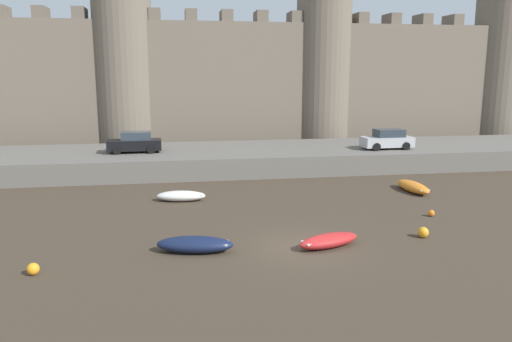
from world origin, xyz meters
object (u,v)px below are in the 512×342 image
rowboat_near_channel_right (413,187)px  car_quay_centre_west (387,139)px  rowboat_near_channel_left (195,244)px  mooring_buoy_off_centre (33,269)px  mooring_buoy_near_channel (423,232)px  car_quay_west (135,143)px  mooring_buoy_near_shore (431,213)px  rowboat_midflat_centre (329,240)px  rowboat_foreground_left (181,196)px

rowboat_near_channel_right → car_quay_centre_west: bearing=77.8°
rowboat_near_channel_left → mooring_buoy_off_centre: 6.45m
rowboat_near_channel_right → rowboat_near_channel_left: bearing=-148.4°
mooring_buoy_near_channel → car_quay_west: 23.61m
mooring_buoy_near_channel → mooring_buoy_near_shore: bearing=56.1°
car_quay_centre_west → rowboat_near_channel_left: bearing=-133.6°
rowboat_near_channel_left → car_quay_west: bearing=101.3°
mooring_buoy_near_channel → mooring_buoy_off_centre: size_ratio=1.08×
car_quay_west → rowboat_midflat_centre: bearing=-63.1°
rowboat_foreground_left → mooring_buoy_near_channel: size_ratio=6.00×
mooring_buoy_near_shore → mooring_buoy_off_centre: bearing=-165.7°
car_quay_centre_west → rowboat_foreground_left: bearing=-154.2°
rowboat_near_channel_left → mooring_buoy_near_channel: size_ratio=6.81×
rowboat_near_channel_left → mooring_buoy_off_centre: size_ratio=7.35×
car_quay_centre_west → mooring_buoy_off_centre: bearing=-140.5°
mooring_buoy_near_channel → mooring_buoy_off_centre: (-17.01, -1.67, -0.02)m
rowboat_near_channel_left → mooring_buoy_near_shore: rowboat_near_channel_left is taller
rowboat_near_channel_left → mooring_buoy_near_channel: bearing=1.1°
rowboat_near_channel_right → mooring_buoy_near_shore: size_ratio=9.76×
rowboat_near_channel_left → rowboat_midflat_centre: rowboat_near_channel_left is taller
mooring_buoy_near_shore → car_quay_centre_west: 14.39m
mooring_buoy_off_centre → car_quay_centre_west: size_ratio=0.12×
rowboat_midflat_centre → rowboat_near_channel_right: bearing=47.0°
mooring_buoy_off_centre → car_quay_centre_west: bearing=39.5°
rowboat_near_channel_left → mooring_buoy_off_centre: rowboat_near_channel_left is taller
rowboat_foreground_left → car_quay_west: 10.42m
car_quay_west → rowboat_near_channel_right: bearing=-28.0°
rowboat_foreground_left → mooring_buoy_near_channel: 14.26m
rowboat_near_channel_left → car_quay_centre_west: car_quay_centre_west is taller
rowboat_near_channel_left → mooring_buoy_near_channel: 10.74m
mooring_buoy_near_channel → mooring_buoy_off_centre: 17.10m
rowboat_near_channel_left → car_quay_west: 19.21m
rowboat_midflat_centre → car_quay_west: 21.47m
rowboat_foreground_left → car_quay_west: size_ratio=0.75×
rowboat_near_channel_right → mooring_buoy_off_centre: bearing=-153.4°
rowboat_midflat_centre → mooring_buoy_off_centre: 12.26m
rowboat_foreground_left → rowboat_near_channel_right: size_ratio=0.88×
rowboat_near_channel_right → mooring_buoy_near_shore: rowboat_near_channel_right is taller
rowboat_midflat_centre → mooring_buoy_off_centre: rowboat_midflat_centre is taller
rowboat_near_channel_right → mooring_buoy_near_channel: bearing=-113.9°
mooring_buoy_near_channel → rowboat_near_channel_right: bearing=66.1°
mooring_buoy_near_channel → car_quay_centre_west: car_quay_centre_west is taller
rowboat_midflat_centre → mooring_buoy_near_channel: bearing=6.3°
rowboat_midflat_centre → mooring_buoy_near_shore: size_ratio=8.96×
mooring_buoy_near_channel → car_quay_west: car_quay_west is taller
rowboat_midflat_centre → mooring_buoy_near_channel: size_ratio=6.26×
rowboat_near_channel_right → car_quay_centre_west: car_quay_centre_west is taller
rowboat_foreground_left → car_quay_centre_west: size_ratio=0.75×
mooring_buoy_near_channel → rowboat_near_channel_left: bearing=-178.9°
rowboat_midflat_centre → mooring_buoy_near_channel: rowboat_midflat_centre is taller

